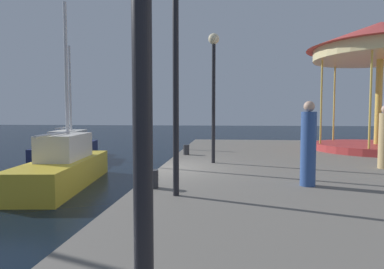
{
  "coord_description": "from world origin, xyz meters",
  "views": [
    {
      "loc": [
        2.04,
        -9.67,
        2.43
      ],
      "look_at": [
        0.5,
        4.58,
        1.53
      ],
      "focal_mm": 30.33,
      "sensor_mm": 36.0,
      "label": 1
    }
  ],
  "objects_px": {
    "bollard_center": "(153,179)",
    "bollard_north": "(186,150)",
    "lamp_post_mid_promenade": "(176,36)",
    "person_near_carousel": "(308,146)",
    "sailboat_yellow": "(64,166)",
    "carousel": "(380,54)",
    "sailboat_navy": "(68,148)",
    "lamp_post_far_end": "(214,75)"
  },
  "relations": [
    {
      "from": "sailboat_navy",
      "to": "person_near_carousel",
      "type": "height_order",
      "value": "sailboat_navy"
    },
    {
      "from": "sailboat_navy",
      "to": "bollard_center",
      "type": "distance_m",
      "value": 11.71
    },
    {
      "from": "person_near_carousel",
      "to": "lamp_post_mid_promenade",
      "type": "bearing_deg",
      "value": -157.12
    },
    {
      "from": "lamp_post_mid_promenade",
      "to": "person_near_carousel",
      "type": "distance_m",
      "value": 3.81
    },
    {
      "from": "carousel",
      "to": "lamp_post_far_end",
      "type": "xyz_separation_m",
      "value": [
        -7.11,
        -4.41,
        -1.33
      ]
    },
    {
      "from": "person_near_carousel",
      "to": "lamp_post_far_end",
      "type": "bearing_deg",
      "value": 125.01
    },
    {
      "from": "lamp_post_mid_promenade",
      "to": "bollard_center",
      "type": "height_order",
      "value": "lamp_post_mid_promenade"
    },
    {
      "from": "person_near_carousel",
      "to": "bollard_center",
      "type": "bearing_deg",
      "value": -170.23
    },
    {
      "from": "carousel",
      "to": "sailboat_navy",
      "type": "bearing_deg",
      "value": 175.34
    },
    {
      "from": "sailboat_yellow",
      "to": "lamp_post_mid_promenade",
      "type": "relative_size",
      "value": 1.34
    },
    {
      "from": "lamp_post_far_end",
      "to": "bollard_center",
      "type": "distance_m",
      "value": 4.86
    },
    {
      "from": "sailboat_yellow",
      "to": "carousel",
      "type": "bearing_deg",
      "value": 21.82
    },
    {
      "from": "sailboat_yellow",
      "to": "carousel",
      "type": "xyz_separation_m",
      "value": [
        12.15,
        4.86,
        4.38
      ]
    },
    {
      "from": "carousel",
      "to": "lamp_post_far_end",
      "type": "height_order",
      "value": "carousel"
    },
    {
      "from": "bollard_center",
      "to": "bollard_north",
      "type": "bearing_deg",
      "value": 90.05
    },
    {
      "from": "lamp_post_far_end",
      "to": "bollard_north",
      "type": "distance_m",
      "value": 3.62
    },
    {
      "from": "bollard_north",
      "to": "lamp_post_far_end",
      "type": "bearing_deg",
      "value": -60.48
    },
    {
      "from": "carousel",
      "to": "lamp_post_far_end",
      "type": "distance_m",
      "value": 8.48
    },
    {
      "from": "carousel",
      "to": "person_near_carousel",
      "type": "relative_size",
      "value": 3.22
    },
    {
      "from": "sailboat_navy",
      "to": "lamp_post_mid_promenade",
      "type": "xyz_separation_m",
      "value": [
        7.45,
        -10.1,
        3.35
      ]
    },
    {
      "from": "lamp_post_far_end",
      "to": "carousel",
      "type": "bearing_deg",
      "value": 31.79
    },
    {
      "from": "bollard_center",
      "to": "lamp_post_mid_promenade",
      "type": "bearing_deg",
      "value": -44.57
    },
    {
      "from": "bollard_center",
      "to": "lamp_post_far_end",
      "type": "bearing_deg",
      "value": 73.14
    },
    {
      "from": "lamp_post_mid_promenade",
      "to": "person_near_carousel",
      "type": "height_order",
      "value": "lamp_post_mid_promenade"
    },
    {
      "from": "bollard_center",
      "to": "person_near_carousel",
      "type": "distance_m",
      "value": 3.57
    },
    {
      "from": "sailboat_navy",
      "to": "lamp_post_far_end",
      "type": "height_order",
      "value": "sailboat_navy"
    },
    {
      "from": "lamp_post_far_end",
      "to": "sailboat_yellow",
      "type": "bearing_deg",
      "value": -174.84
    },
    {
      "from": "sailboat_navy",
      "to": "bollard_center",
      "type": "bearing_deg",
      "value": -54.23
    },
    {
      "from": "sailboat_navy",
      "to": "carousel",
      "type": "bearing_deg",
      "value": -4.66
    },
    {
      "from": "carousel",
      "to": "lamp_post_mid_promenade",
      "type": "distance_m",
      "value": 11.77
    },
    {
      "from": "sailboat_yellow",
      "to": "bollard_north",
      "type": "distance_m",
      "value": 4.63
    },
    {
      "from": "sailboat_navy",
      "to": "lamp_post_far_end",
      "type": "bearing_deg",
      "value": -35.17
    },
    {
      "from": "lamp_post_mid_promenade",
      "to": "bollard_north",
      "type": "distance_m",
      "value": 7.19
    },
    {
      "from": "lamp_post_mid_promenade",
      "to": "bollard_center",
      "type": "bearing_deg",
      "value": 135.43
    },
    {
      "from": "carousel",
      "to": "lamp_post_mid_promenade",
      "type": "relative_size",
      "value": 1.33
    },
    {
      "from": "sailboat_navy",
      "to": "bollard_north",
      "type": "xyz_separation_m",
      "value": [
        6.84,
        -3.57,
        0.4
      ]
    },
    {
      "from": "lamp_post_far_end",
      "to": "person_near_carousel",
      "type": "relative_size",
      "value": 2.22
    },
    {
      "from": "sailboat_navy",
      "to": "carousel",
      "type": "xyz_separation_m",
      "value": [
        15.12,
        -1.23,
        4.45
      ]
    },
    {
      "from": "lamp_post_far_end",
      "to": "person_near_carousel",
      "type": "xyz_separation_m",
      "value": [
        2.28,
        -3.26,
        -2.02
      ]
    },
    {
      "from": "sailboat_navy",
      "to": "lamp_post_mid_promenade",
      "type": "bearing_deg",
      "value": -53.57
    },
    {
      "from": "carousel",
      "to": "person_near_carousel",
      "type": "distance_m",
      "value": 9.66
    },
    {
      "from": "lamp_post_mid_promenade",
      "to": "lamp_post_far_end",
      "type": "relative_size",
      "value": 1.09
    }
  ]
}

